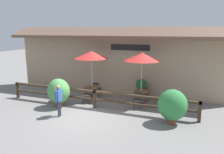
{
  "coord_description": "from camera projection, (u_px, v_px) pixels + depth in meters",
  "views": [
    {
      "loc": [
        4.7,
        -8.86,
        4.03
      ],
      "look_at": [
        0.79,
        1.53,
        1.64
      ],
      "focal_mm": 35.0,
      "sensor_mm": 36.0,
      "label": 1
    }
  ],
  "objects": [
    {
      "name": "chair_near_streetside",
      "position": [
        87.0,
        94.0,
        12.33
      ],
      "size": [
        0.49,
        0.49,
        0.86
      ],
      "rotation": [
        0.0,
        0.0,
        0.19
      ],
      "color": "#332D28",
      "rests_on": "ground"
    },
    {
      "name": "chair_middle_wallside",
      "position": [
        144.0,
        93.0,
        12.62
      ],
      "size": [
        0.47,
        0.47,
        0.86
      ],
      "rotation": [
        0.0,
        0.0,
        3.01
      ],
      "color": "#332D28",
      "rests_on": "ground"
    },
    {
      "name": "chair_middle_streetside",
      "position": [
        137.0,
        99.0,
        11.41
      ],
      "size": [
        0.51,
        0.51,
        0.86
      ],
      "rotation": [
        0.0,
        0.0,
        0.25
      ],
      "color": "#332D28",
      "rests_on": "ground"
    },
    {
      "name": "pedestrian",
      "position": [
        59.0,
        97.0,
        10.22
      ],
      "size": [
        0.23,
        0.54,
        1.53
      ],
      "rotation": [
        0.0,
        0.0,
        -1.46
      ],
      "color": "#2D334C",
      "rests_on": "ground"
    },
    {
      "name": "potted_plant_tall_tropical",
      "position": [
        172.0,
        105.0,
        9.46
      ],
      "size": [
        1.26,
        1.14,
        1.54
      ],
      "color": "brown",
      "rests_on": "ground"
    },
    {
      "name": "patio_railing",
      "position": [
        95.0,
        95.0,
        11.39
      ],
      "size": [
        10.4,
        0.14,
        0.95
      ],
      "color": "#3D2D1E",
      "rests_on": "ground"
    },
    {
      "name": "potted_plant_small_flowering",
      "position": [
        141.0,
        88.0,
        13.03
      ],
      "size": [
        0.64,
        0.58,
        1.2
      ],
      "color": "#9E4C33",
      "rests_on": "ground"
    },
    {
      "name": "chair_near_wallside",
      "position": [
        97.0,
        88.0,
        13.63
      ],
      "size": [
        0.45,
        0.45,
        0.86
      ],
      "rotation": [
        0.0,
        0.0,
        3.21
      ],
      "color": "#332D28",
      "rests_on": "ground"
    },
    {
      "name": "building_facade",
      "position": [
        115.0,
        60.0,
        13.87
      ],
      "size": [
        14.28,
        1.49,
        4.23
      ],
      "color": "tan",
      "rests_on": "ground"
    },
    {
      "name": "potted_plant_corner_fern",
      "position": [
        59.0,
        91.0,
        11.49
      ],
      "size": [
        1.21,
        1.09,
        1.55
      ],
      "color": "brown",
      "rests_on": "ground"
    },
    {
      "name": "dining_table_middle",
      "position": [
        141.0,
        94.0,
        11.99
      ],
      "size": [
        0.9,
        0.9,
        0.77
      ],
      "color": "brown",
      "rests_on": "ground"
    },
    {
      "name": "ground_plane",
      "position": [
        86.0,
        115.0,
        10.58
      ],
      "size": [
        60.0,
        60.0,
        0.0
      ],
      "primitive_type": "plane",
      "color": "slate"
    },
    {
      "name": "patio_umbrella_middle",
      "position": [
        142.0,
        57.0,
        11.57
      ],
      "size": [
        1.92,
        1.92,
        2.89
      ],
      "color": "#B7B2A8",
      "rests_on": "ground"
    },
    {
      "name": "dining_table_near",
      "position": [
        92.0,
        89.0,
        12.95
      ],
      "size": [
        0.9,
        0.9,
        0.77
      ],
      "color": "brown",
      "rests_on": "ground"
    },
    {
      "name": "patio_umbrella_near",
      "position": [
        91.0,
        55.0,
        12.53
      ],
      "size": [
        1.92,
        1.92,
        2.89
      ],
      "color": "#B7B2A8",
      "rests_on": "ground"
    }
  ]
}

